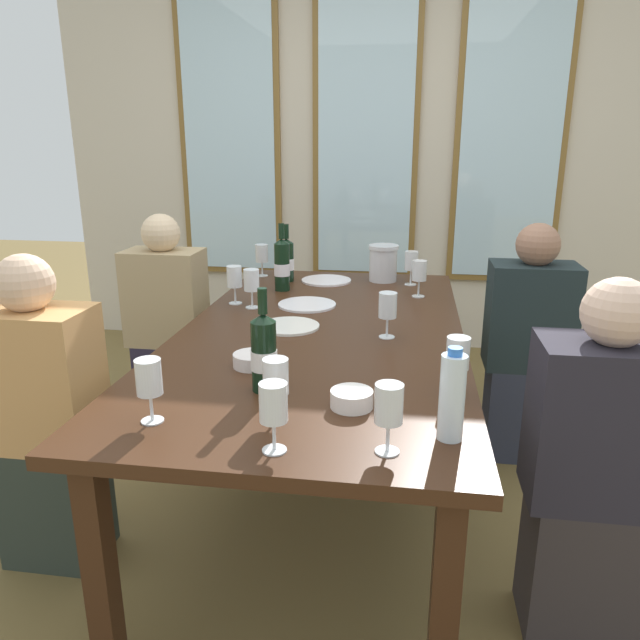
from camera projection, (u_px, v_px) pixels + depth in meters
ground_plane at (321, 494)px, 2.55m from camera, size 12.00×12.00×0.00m
back_wall_with_windows at (366, 140)px, 4.08m from camera, size 4.29×0.10×2.90m
dining_table at (321, 346)px, 2.36m from camera, size 1.09×2.14×0.74m
white_plate_0 at (326, 280)px, 3.14m from camera, size 0.26×0.26×0.01m
white_plate_1 at (289, 326)px, 2.37m from camera, size 0.24×0.24×0.01m
white_plate_2 at (307, 305)px, 2.68m from camera, size 0.26×0.26×0.01m
metal_pitcher at (383, 263)px, 3.13m from camera, size 0.16×0.16×0.19m
wine_bottle_0 at (282, 265)px, 2.92m from camera, size 0.08×0.08×0.33m
wine_bottle_1 at (287, 260)px, 3.12m from camera, size 0.08×0.08×0.30m
wine_bottle_2 at (264, 352)px, 1.74m from camera, size 0.08×0.08×0.31m
tasting_bowl_0 at (252, 360)px, 1.96m from camera, size 0.13×0.13×0.04m
tasting_bowl_1 at (352, 399)px, 1.66m from camera, size 0.12×0.12×0.05m
water_bottle at (452, 396)px, 1.46m from camera, size 0.06×0.06×0.24m
wine_glass_0 at (273, 406)px, 1.40m from camera, size 0.07×0.07×0.17m
wine_glass_1 at (388, 306)px, 2.22m from camera, size 0.07×0.07×0.17m
wine_glass_2 at (411, 262)px, 3.03m from camera, size 0.07×0.07×0.17m
wine_glass_3 at (149, 380)px, 1.55m from camera, size 0.07×0.07×0.17m
wine_glass_4 at (419, 272)px, 2.80m from camera, size 0.07×0.07×0.17m
wine_glass_5 at (234, 278)px, 2.68m from camera, size 0.07×0.07×0.17m
wine_glass_6 at (389, 407)px, 1.39m from camera, size 0.07×0.07×0.17m
wine_glass_7 at (251, 281)px, 2.61m from camera, size 0.07×0.07×0.17m
wine_glass_8 at (276, 378)px, 1.55m from camera, size 0.07×0.07×0.17m
wine_glass_9 at (458, 355)px, 1.72m from camera, size 0.07×0.07×0.17m
wine_glass_10 at (262, 254)px, 3.23m from camera, size 0.07×0.07×0.17m
seated_person_0 at (168, 328)px, 3.07m from camera, size 0.38×0.24×1.11m
seated_person_1 at (527, 350)px, 2.74m from camera, size 0.38×0.24×1.11m
seated_person_2 at (45, 422)px, 2.04m from camera, size 0.38×0.24×1.11m
seated_person_3 at (594, 475)px, 1.72m from camera, size 0.38×0.24×1.11m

